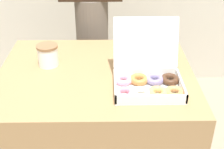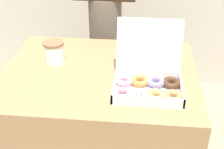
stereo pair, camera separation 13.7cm
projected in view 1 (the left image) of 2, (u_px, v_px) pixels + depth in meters
The scene contains 3 objects.
table at pixel (97, 131), 1.71m from camera, with size 0.95×0.77×0.75m.
donut_box at pixel (148, 80), 1.38m from camera, with size 0.33×0.31×0.27m.
coffee_cup at pixel (48, 55), 1.55m from camera, with size 0.11×0.11×0.11m.
Camera 1 is at (0.06, -1.32, 1.50)m, focal length 50.00 mm.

